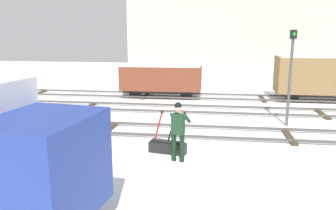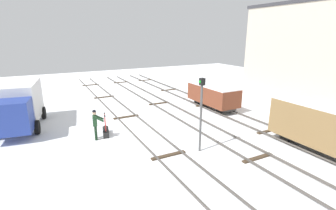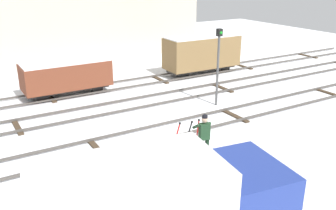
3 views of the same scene
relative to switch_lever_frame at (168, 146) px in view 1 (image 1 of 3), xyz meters
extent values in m
plane|color=white|center=(0.81, 2.20, -0.25)|extent=(60.00, 60.00, 0.00)
cube|color=#4C4742|center=(0.81, 1.48, -0.12)|extent=(44.00, 0.07, 0.10)
cube|color=#4C4742|center=(0.81, 2.92, -0.12)|extent=(44.00, 0.07, 0.10)
cube|color=#423323|center=(-2.71, 2.20, -0.21)|extent=(0.24, 1.94, 0.08)
cube|color=#423323|center=(4.33, 2.20, -0.21)|extent=(0.24, 1.94, 0.08)
cube|color=#4C4742|center=(0.81, 5.40, -0.12)|extent=(44.00, 0.07, 0.10)
cube|color=#4C4742|center=(0.81, 6.84, -0.12)|extent=(44.00, 0.07, 0.10)
cube|color=#423323|center=(-5.06, 6.12, -0.21)|extent=(0.24, 1.94, 0.08)
cube|color=#423323|center=(6.67, 6.12, -0.21)|extent=(0.24, 1.94, 0.08)
cube|color=#4C4742|center=(0.81, 8.88, -0.12)|extent=(44.00, 0.07, 0.10)
cube|color=#4C4742|center=(0.81, 10.32, -0.12)|extent=(44.00, 0.07, 0.10)
cube|color=#423323|center=(-9.75, 9.60, -0.21)|extent=(0.24, 1.94, 0.08)
cube|color=#423323|center=(-2.71, 9.60, -0.21)|extent=(0.24, 1.94, 0.08)
cube|color=#423323|center=(4.33, 9.60, -0.21)|extent=(0.24, 1.94, 0.08)
cube|color=black|center=(-0.01, 0.00, -0.07)|extent=(1.29, 0.60, 0.36)
cube|color=black|center=(-0.01, 0.00, 0.14)|extent=(1.13, 0.42, 0.06)
cylinder|color=red|center=(-0.33, 0.07, 0.62)|extent=(0.33, 0.12, 1.03)
sphere|color=black|center=(-0.20, 0.04, 1.13)|extent=(0.09, 0.09, 0.09)
cylinder|color=black|center=(0.13, -0.03, 0.62)|extent=(0.35, 0.12, 1.02)
sphere|color=black|center=(0.28, -0.06, 1.12)|extent=(0.09, 0.09, 0.09)
cylinder|color=red|center=(0.50, -0.10, 0.64)|extent=(0.17, 0.09, 1.05)
sphere|color=black|center=(0.56, -0.11, 1.16)|extent=(0.09, 0.09, 0.09)
cylinder|color=black|center=(0.27, -0.65, 0.19)|extent=(0.15, 0.15, 0.88)
cylinder|color=black|center=(0.53, -0.71, 0.19)|extent=(0.15, 0.15, 0.88)
cube|color=#1E3D23|center=(0.40, -0.68, 0.94)|extent=(0.42, 0.31, 0.62)
sphere|color=tan|center=(0.40, -0.68, 1.41)|extent=(0.24, 0.24, 0.24)
sphere|color=black|center=(0.40, -0.68, 1.51)|extent=(0.21, 0.21, 0.21)
cylinder|color=#1E3D23|center=(0.25, -0.39, 1.07)|extent=(0.22, 0.57, 0.39)
cylinder|color=#1E3D23|center=(0.66, -0.48, 1.08)|extent=(0.22, 0.57, 0.40)
cube|color=navy|center=(-1.70, -5.01, 1.25)|extent=(2.18, 2.35, 1.90)
cube|color=black|center=(-0.80, -5.14, 1.59)|extent=(0.29, 1.77, 0.76)
cylinder|color=black|center=(-2.17, -3.81, 0.20)|extent=(0.93, 0.37, 0.90)
cylinder|color=#4C4C4C|center=(4.58, 3.98, 1.58)|extent=(0.12, 0.12, 3.64)
cube|color=black|center=(4.58, 3.98, 3.58)|extent=(0.24, 0.24, 0.36)
sphere|color=green|center=(4.58, 3.85, 3.58)|extent=(0.14, 0.14, 0.14)
cube|color=beige|center=(3.21, 20.10, 4.08)|extent=(17.63, 6.76, 8.65)
cube|color=#2D2B28|center=(-1.70, 9.60, 0.15)|extent=(4.58, 1.25, 0.20)
cube|color=brown|center=(-1.70, 9.60, 0.96)|extent=(4.83, 2.05, 1.41)
cube|color=white|center=(-1.70, 9.60, 1.70)|extent=(4.73, 1.97, 0.06)
cylinder|color=black|center=(-3.26, 9.04, 0.10)|extent=(0.70, 0.11, 0.70)
cylinder|color=black|center=(-3.27, 10.13, 0.10)|extent=(0.70, 0.11, 0.70)
cylinder|color=black|center=(-0.14, 9.08, 0.10)|extent=(0.70, 0.11, 0.70)
cylinder|color=black|center=(-0.15, 10.17, 0.10)|extent=(0.70, 0.11, 0.70)
cube|color=#2D2B28|center=(7.61, 9.60, 0.15)|extent=(4.94, 1.20, 0.20)
cube|color=olive|center=(7.61, 9.60, 1.27)|extent=(5.21, 1.97, 2.03)
cube|color=silver|center=(7.61, 9.60, 2.31)|extent=(5.10, 1.89, 0.06)
cylinder|color=black|center=(5.92, 9.09, 0.10)|extent=(0.70, 0.11, 0.70)
cylinder|color=black|center=(5.92, 10.15, 0.10)|extent=(0.70, 0.11, 0.70)
camera|label=1|loc=(1.43, -10.49, 3.68)|focal=36.09mm
camera|label=2|loc=(14.66, -3.19, 5.85)|focal=26.40mm
camera|label=3|loc=(-7.03, -10.67, 6.45)|focal=39.70mm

